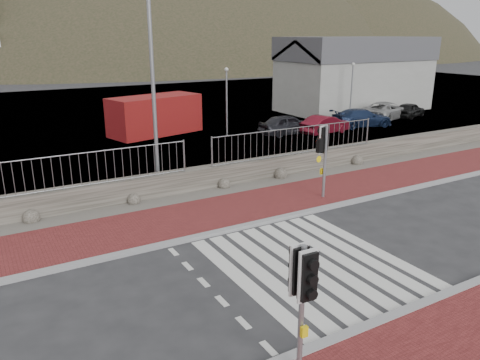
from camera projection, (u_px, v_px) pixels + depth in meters
ground at (310, 263)px, 12.84m from camera, size 220.00×220.00×0.00m
sidewalk_far at (231, 210)px, 16.55m from camera, size 40.00×3.00×0.08m
kerb_near at (394, 316)px, 10.34m from camera, size 40.00×0.25×0.12m
kerb_far at (253, 224)px, 15.30m from camera, size 40.00×0.25×0.12m
zebra_crossing at (310, 263)px, 12.83m from camera, size 4.62×5.60×0.01m
gravel_strip at (206, 195)px, 18.20m from camera, size 40.00×1.50×0.06m
stone_wall at (197, 179)px, 18.74m from camera, size 40.00×0.60×0.90m
railing at (198, 146)px, 18.21m from camera, size 18.07×0.07×1.22m
quay at (84, 116)px, 35.92m from camera, size 120.00×40.00×0.50m
water at (28, 79)px, 64.87m from camera, size 220.00×50.00×0.05m
harbor_building at (355, 74)px, 37.94m from camera, size 12.20×6.20×5.80m
hills_backdrop at (64, 183)px, 95.65m from camera, size 254.00×90.00×100.00m
traffic_signal_near at (303, 284)px, 8.09m from camera, size 0.38×0.24×2.60m
traffic_signal_far at (325, 146)px, 17.21m from camera, size 0.69×0.32×2.84m
streetlight at (156, 64)px, 17.50m from camera, size 1.86×0.40×8.78m
shipping_container at (155, 115)px, 29.12m from camera, size 6.07×3.70×2.36m
car_a at (288, 125)px, 29.00m from camera, size 3.77×1.65×1.27m
car_b at (325, 125)px, 29.30m from camera, size 3.72×1.89×1.17m
car_c at (362, 118)px, 31.45m from camera, size 4.45×2.40×1.23m
car_d at (385, 111)px, 34.23m from camera, size 5.12×3.54×1.30m
car_e at (409, 110)px, 35.06m from camera, size 3.54×2.27×1.12m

